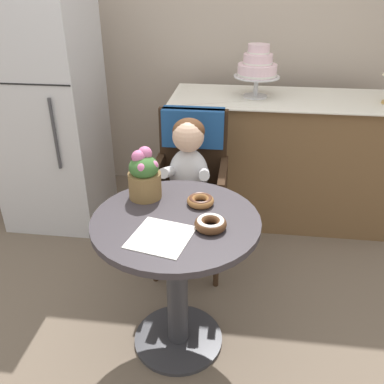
# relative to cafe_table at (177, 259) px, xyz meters

# --- Properties ---
(ground_plane) EXTENTS (8.00, 8.00, 0.00)m
(ground_plane) POSITION_rel_cafe_table_xyz_m (0.00, 0.00, -0.51)
(ground_plane) COLOR #6B5B4C
(back_wall) EXTENTS (4.80, 0.10, 2.70)m
(back_wall) POSITION_rel_cafe_table_xyz_m (0.00, 1.85, 0.84)
(back_wall) COLOR #B2A393
(back_wall) RESTS_ON ground
(cafe_table) EXTENTS (0.72, 0.72, 0.72)m
(cafe_table) POSITION_rel_cafe_table_xyz_m (0.00, 0.00, 0.00)
(cafe_table) COLOR #332D33
(cafe_table) RESTS_ON ground
(wicker_chair) EXTENTS (0.42, 0.45, 0.95)m
(wicker_chair) POSITION_rel_cafe_table_xyz_m (-0.03, 0.71, 0.13)
(wicker_chair) COLOR #332114
(wicker_chair) RESTS_ON ground
(seated_child) EXTENTS (0.27, 0.32, 0.73)m
(seated_child) POSITION_rel_cafe_table_xyz_m (-0.03, 0.55, 0.17)
(seated_child) COLOR silver
(seated_child) RESTS_ON ground
(paper_napkin) EXTENTS (0.27, 0.28, 0.00)m
(paper_napkin) POSITION_rel_cafe_table_xyz_m (-0.03, -0.15, 0.21)
(paper_napkin) COLOR white
(paper_napkin) RESTS_ON cafe_table
(donut_front) EXTENTS (0.13, 0.13, 0.04)m
(donut_front) POSITION_rel_cafe_table_xyz_m (0.15, -0.06, 0.24)
(donut_front) COLOR #4C2D19
(donut_front) RESTS_ON cafe_table
(donut_mid) EXTENTS (0.12, 0.12, 0.04)m
(donut_mid) POSITION_rel_cafe_table_xyz_m (0.09, 0.13, 0.23)
(donut_mid) COLOR #936033
(donut_mid) RESTS_ON cafe_table
(flower_vase) EXTENTS (0.15, 0.15, 0.24)m
(flower_vase) POSITION_rel_cafe_table_xyz_m (-0.17, 0.17, 0.32)
(flower_vase) COLOR brown
(flower_vase) RESTS_ON cafe_table
(display_counter) EXTENTS (1.56, 0.62, 0.90)m
(display_counter) POSITION_rel_cafe_table_xyz_m (0.55, 1.30, -0.05)
(display_counter) COLOR brown
(display_counter) RESTS_ON ground
(tiered_cake_stand) EXTENTS (0.30, 0.30, 0.34)m
(tiered_cake_stand) POSITION_rel_cafe_table_xyz_m (0.33, 1.30, 0.59)
(tiered_cake_stand) COLOR silver
(tiered_cake_stand) RESTS_ON display_counter
(refrigerator) EXTENTS (0.64, 0.63, 1.70)m
(refrigerator) POSITION_rel_cafe_table_xyz_m (-1.05, 1.10, 0.34)
(refrigerator) COLOR silver
(refrigerator) RESTS_ON ground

